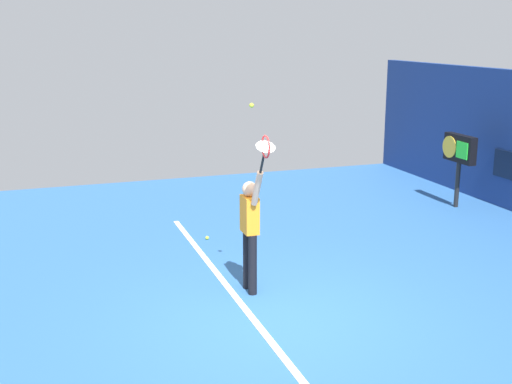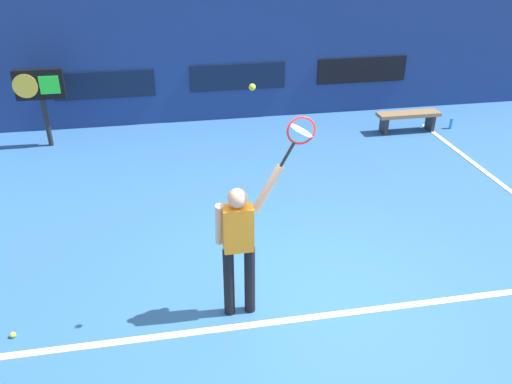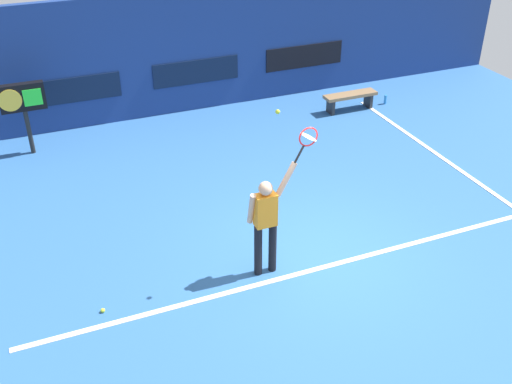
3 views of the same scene
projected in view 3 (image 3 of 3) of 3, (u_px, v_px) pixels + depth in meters
ground_plane at (318, 255)px, 10.36m from camera, size 18.00×18.00×0.00m
back_wall at (194, 51)px, 15.00m from camera, size 18.00×0.20×3.00m
sponsor_banner_center at (196, 72)px, 15.16m from camera, size 2.20×0.03×0.60m
sponsor_banner_portside at (73, 90)px, 14.19m from camera, size 2.20×0.03×0.60m
sponsor_banner_starboard at (304, 56)px, 16.12m from camera, size 2.20×0.03×0.60m
court_baseline at (328, 266)px, 10.08m from camera, size 10.00×0.10×0.01m
court_sideline at (445, 160)px, 13.29m from camera, size 0.10×7.00×0.01m
tennis_player at (266, 220)px, 9.46m from camera, size 0.76×0.31×1.94m
tennis_racket at (307, 139)px, 9.01m from camera, size 0.44×0.27×0.61m
tennis_ball at (278, 112)px, 8.56m from camera, size 0.07×0.07×0.07m
scoreboard_clock at (22, 100)px, 12.96m from camera, size 0.96×0.20×1.62m
court_bench at (350, 98)px, 15.47m from camera, size 1.40×0.36×0.45m
water_bottle at (385, 99)px, 15.93m from camera, size 0.07×0.07×0.24m
spare_ball at (103, 310)px, 9.12m from camera, size 0.07×0.07×0.07m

